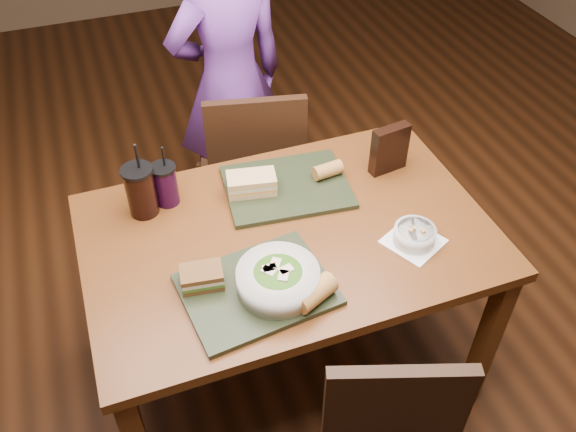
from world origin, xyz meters
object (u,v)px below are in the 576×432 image
(dining_table, at_px, (288,251))
(diner, at_px, (230,82))
(tray_far, at_px, (287,187))
(sandwich_far, at_px, (252,183))
(chair_far, at_px, (251,170))
(cup_cola, at_px, (141,191))
(baguette_near, at_px, (315,293))
(tray_near, at_px, (257,290))
(cup_berry, at_px, (165,184))
(soup_bowl, at_px, (414,235))
(sandwich_near, at_px, (202,277))
(salad_bowl, at_px, (278,278))
(chip_bag, at_px, (389,149))
(baguette_far, at_px, (328,170))

(dining_table, xyz_separation_m, diner, (0.09, 0.98, 0.08))
(tray_far, height_order, sandwich_far, sandwich_far)
(chair_far, bearing_deg, dining_table, -96.02)
(cup_cola, bearing_deg, diner, 55.37)
(baguette_near, bearing_deg, tray_near, 144.40)
(sandwich_far, height_order, cup_berry, cup_berry)
(cup_cola, xyz_separation_m, cup_berry, (0.08, 0.02, -0.02))
(cup_berry, bearing_deg, soup_bowl, -33.54)
(soup_bowl, distance_m, cup_cola, 0.89)
(sandwich_near, bearing_deg, sandwich_far, 53.24)
(diner, xyz_separation_m, cup_cola, (-0.50, -0.72, 0.10))
(tray_near, distance_m, cup_cola, 0.53)
(diner, distance_m, tray_far, 0.78)
(sandwich_far, height_order, baguette_near, sandwich_far)
(soup_bowl, bearing_deg, cup_cola, 150.70)
(salad_bowl, height_order, baguette_near, salad_bowl)
(soup_bowl, xyz_separation_m, cup_berry, (-0.69, 0.46, 0.05))
(chair_far, bearing_deg, chip_bag, -50.41)
(diner, height_order, chip_bag, diner)
(soup_bowl, relative_size, sandwich_near, 1.63)
(tray_near, height_order, soup_bowl, soup_bowl)
(chair_far, relative_size, baguette_near, 7.08)
(tray_far, height_order, baguette_far, baguette_far)
(chip_bag, bearing_deg, tray_near, -156.38)
(chair_far, relative_size, chip_bag, 5.06)
(sandwich_far, height_order, baguette_far, sandwich_far)
(cup_cola, bearing_deg, salad_bowl, -57.81)
(tray_near, distance_m, baguette_far, 0.56)
(sandwich_far, distance_m, cup_cola, 0.37)
(diner, height_order, soup_bowl, diner)
(cup_cola, bearing_deg, sandwich_far, -6.47)
(sandwich_near, height_order, chip_bag, chip_bag)
(chair_far, relative_size, sandwich_far, 5.09)
(sandwich_near, xyz_separation_m, baguette_far, (0.53, 0.33, -0.00))
(soup_bowl, bearing_deg, diner, 103.23)
(dining_table, bearing_deg, soup_bowl, -26.43)
(soup_bowl, height_order, chip_bag, chip_bag)
(dining_table, distance_m, sandwich_far, 0.26)
(chair_far, xyz_separation_m, cup_cola, (-0.48, -0.38, 0.34))
(cup_cola, bearing_deg, tray_near, -61.98)
(cup_berry, bearing_deg, baguette_near, -62.65)
(tray_near, height_order, tray_far, same)
(tray_far, bearing_deg, salad_bowl, -113.09)
(dining_table, height_order, tray_far, tray_far)
(tray_far, distance_m, salad_bowl, 0.47)
(dining_table, xyz_separation_m, sandwich_near, (-0.31, -0.13, 0.14))
(tray_near, relative_size, soup_bowl, 1.96)
(baguette_near, bearing_deg, cup_cola, 124.51)
(baguette_near, relative_size, baguette_far, 1.25)
(salad_bowl, relative_size, chip_bag, 1.34)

